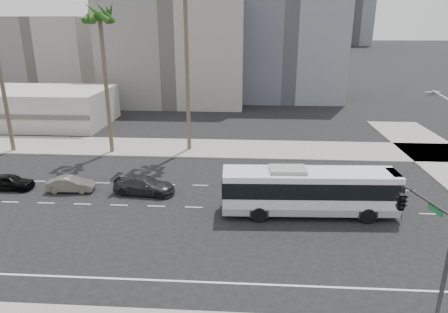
# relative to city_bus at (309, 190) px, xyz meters

# --- Properties ---
(ground) EXTENTS (700.00, 700.00, 0.00)m
(ground) POSITION_rel_city_bus_xyz_m (-5.80, 0.54, -1.95)
(ground) COLOR black
(ground) RESTS_ON ground
(sidewalk_north) EXTENTS (120.00, 7.00, 0.15)m
(sidewalk_north) POSITION_rel_city_bus_xyz_m (-5.80, 16.04, -1.87)
(sidewalk_north) COLOR gray
(sidewalk_north) RESTS_ON ground
(commercial_low) EXTENTS (22.00, 12.16, 5.00)m
(commercial_low) POSITION_rel_city_bus_xyz_m (-35.80, 26.53, 0.55)
(commercial_low) COLOR #B1AEA8
(commercial_low) RESTS_ON ground
(midrise_beige_west) EXTENTS (24.00, 18.00, 18.00)m
(midrise_beige_west) POSITION_rel_city_bus_xyz_m (-17.80, 45.54, 7.05)
(midrise_beige_west) COLOR gray
(midrise_beige_west) RESTS_ON ground
(midrise_gray_center) EXTENTS (20.00, 20.00, 26.00)m
(midrise_gray_center) POSITION_rel_city_bus_xyz_m (2.20, 52.54, 11.05)
(midrise_gray_center) COLOR slate
(midrise_gray_center) RESTS_ON ground
(midrise_beige_far) EXTENTS (18.00, 16.00, 15.00)m
(midrise_beige_far) POSITION_rel_city_bus_xyz_m (-43.80, 50.54, 5.55)
(midrise_beige_far) COLOR gray
(midrise_beige_far) RESTS_ON ground
(city_bus) EXTENTS (13.02, 3.40, 3.71)m
(city_bus) POSITION_rel_city_bus_xyz_m (0.00, 0.00, 0.00)
(city_bus) COLOR silver
(city_bus) RESTS_ON ground
(car_a) EXTENTS (2.65, 5.40, 1.51)m
(car_a) POSITION_rel_city_bus_xyz_m (-13.35, 2.98, -1.19)
(car_a) COLOR black
(car_a) RESTS_ON ground
(car_b) EXTENTS (1.66, 4.06, 1.31)m
(car_b) POSITION_rel_city_bus_xyz_m (-19.78, 3.02, -1.29)
(car_b) COLOR #635C52
(car_b) RESTS_ON ground
(car_c) EXTENTS (1.71, 4.08, 1.38)m
(car_c) POSITION_rel_city_bus_xyz_m (-25.28, 3.12, -1.26)
(car_c) COLOR black
(car_c) RESTS_ON ground
(traffic_signal) EXTENTS (3.04, 4.14, 6.54)m
(traffic_signal) POSITION_rel_city_bus_xyz_m (2.92, -10.10, 3.50)
(traffic_signal) COLOR #262628
(traffic_signal) RESTS_ON ground
(palm_mid) EXTENTS (5.11, 5.11, 15.79)m
(palm_mid) POSITION_rel_city_bus_xyz_m (-19.87, 13.98, 12.26)
(palm_mid) COLOR brown
(palm_mid) RESTS_ON ground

